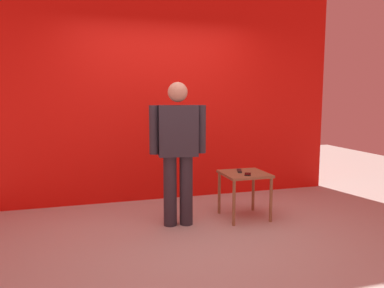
{
  "coord_description": "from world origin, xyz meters",
  "views": [
    {
      "loc": [
        -1.11,
        -3.51,
        1.46
      ],
      "look_at": [
        0.11,
        0.55,
        0.91
      ],
      "focal_mm": 34.92,
      "sensor_mm": 36.0,
      "label": 1
    }
  ],
  "objects_px": {
    "tv_remote": "(239,171)",
    "standing_person": "(178,146)",
    "side_table": "(244,179)",
    "cell_phone": "(248,174)"
  },
  "relations": [
    {
      "from": "standing_person",
      "to": "tv_remote",
      "type": "relative_size",
      "value": 9.47
    },
    {
      "from": "standing_person",
      "to": "side_table",
      "type": "relative_size",
      "value": 2.92
    },
    {
      "from": "tv_remote",
      "to": "standing_person",
      "type": "bearing_deg",
      "value": -154.78
    },
    {
      "from": "cell_phone",
      "to": "tv_remote",
      "type": "distance_m",
      "value": 0.19
    },
    {
      "from": "standing_person",
      "to": "cell_phone",
      "type": "height_order",
      "value": "standing_person"
    },
    {
      "from": "side_table",
      "to": "cell_phone",
      "type": "distance_m",
      "value": 0.14
    },
    {
      "from": "standing_person",
      "to": "cell_phone",
      "type": "bearing_deg",
      "value": -6.73
    },
    {
      "from": "side_table",
      "to": "standing_person",
      "type": "bearing_deg",
      "value": -178.75
    },
    {
      "from": "standing_person",
      "to": "tv_remote",
      "type": "xyz_separation_m",
      "value": [
        0.79,
        0.09,
        -0.34
      ]
    },
    {
      "from": "standing_person",
      "to": "cell_phone",
      "type": "distance_m",
      "value": 0.89
    }
  ]
}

